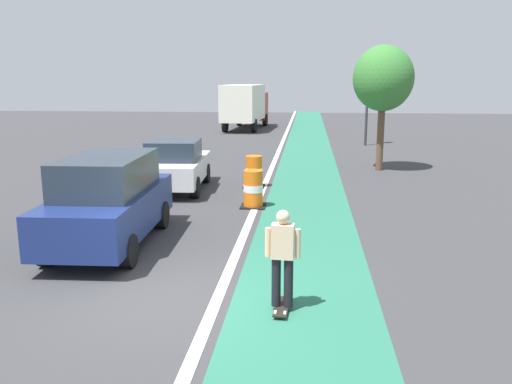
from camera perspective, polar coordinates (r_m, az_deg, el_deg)
name	(u,v)px	position (r m, az deg, el deg)	size (l,w,h in m)	color
ground_plane	(165,298)	(9.43, -9.74, -11.18)	(100.00, 100.00, 0.00)	#38383A
bike_lane_strip	(307,175)	(20.67, 5.56, 1.80)	(2.50, 80.00, 0.01)	#286B51
lane_divider_stripe	(269,175)	(20.72, 1.40, 1.89)	(0.20, 80.00, 0.01)	silver
skateboarder_on_lane	(283,257)	(8.52, 2.88, -7.03)	(0.57, 0.81, 1.69)	black
parked_suv_nearest	(109,200)	(12.27, -15.58, -0.86)	(2.05, 4.66, 2.04)	navy
parked_sedan_second	(176,166)	(17.98, -8.67, 2.84)	(2.11, 4.20, 1.70)	silver
traffic_barrel_front	(253,189)	(15.43, -0.30, 0.30)	(0.73, 0.73, 1.09)	orange
traffic_barrel_mid	(254,172)	(18.29, -0.22, 2.18)	(0.73, 0.73, 1.09)	orange
delivery_truck_down_block	(245,104)	(39.16, -1.15, 9.47)	(2.81, 7.74, 3.23)	silver
traffic_light_corner	(368,82)	(30.20, 11.98, 11.54)	(0.41, 0.32, 5.10)	#2D2D2D
street_tree_sidewalk	(383,79)	(22.04, 13.55, 11.75)	(2.40, 2.40, 5.00)	brown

